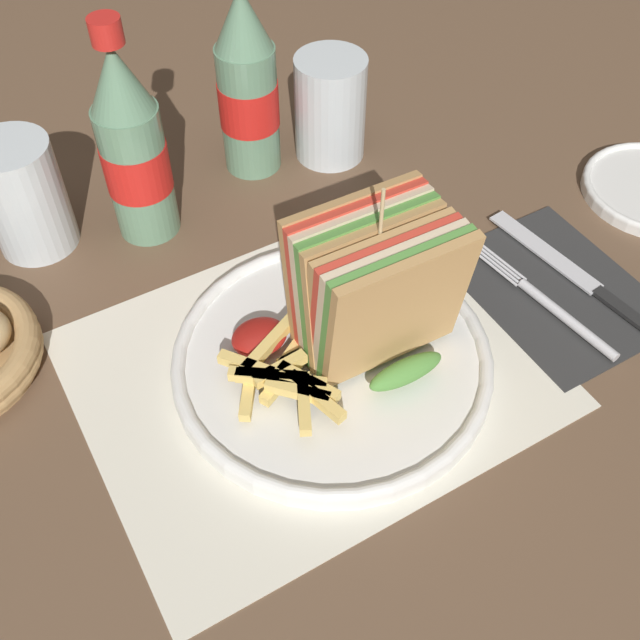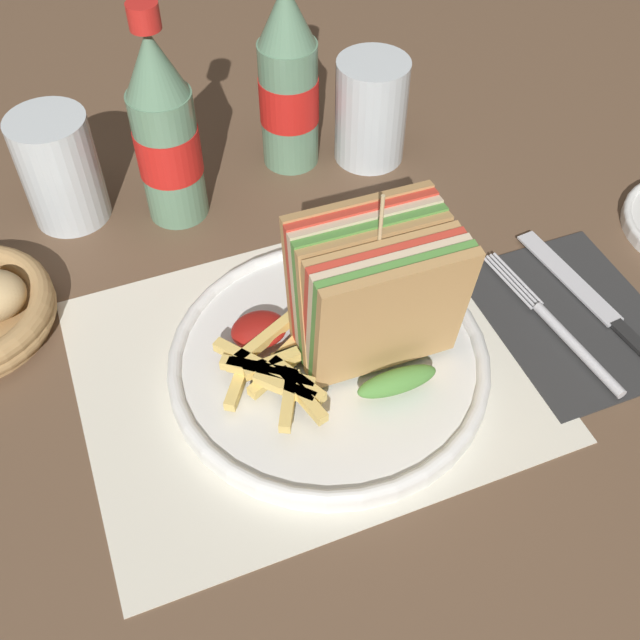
{
  "view_description": "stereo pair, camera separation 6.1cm",
  "coord_description": "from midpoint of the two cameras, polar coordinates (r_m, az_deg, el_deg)",
  "views": [
    {
      "loc": [
        -0.18,
        -0.34,
        0.5
      ],
      "look_at": [
        0.02,
        0.01,
        0.04
      ],
      "focal_mm": 42.0,
      "sensor_mm": 36.0,
      "label": 1
    },
    {
      "loc": [
        -0.13,
        -0.37,
        0.5
      ],
      "look_at": [
        0.02,
        0.01,
        0.04
      ],
      "focal_mm": 42.0,
      "sensor_mm": 36.0,
      "label": 2
    }
  ],
  "objects": [
    {
      "name": "placemat",
      "position": [
        0.63,
        1.75,
        -3.78
      ],
      "size": [
        0.37,
        0.3,
        0.0
      ],
      "color": "silver",
      "rests_on": "ground_plane"
    },
    {
      "name": "fries_pile",
      "position": [
        0.59,
        -0.52,
        -3.92
      ],
      "size": [
        0.1,
        0.11,
        0.02
      ],
      "color": "#E5C166",
      "rests_on": "plate_main"
    },
    {
      "name": "ketchup_blob",
      "position": [
        0.62,
        -1.88,
        -0.91
      ],
      "size": [
        0.05,
        0.04,
        0.02
      ],
      "color": "maroon",
      "rests_on": "plate_main"
    },
    {
      "name": "glass_far",
      "position": [
        0.76,
        -16.91,
        10.41
      ],
      "size": [
        0.08,
        0.08,
        0.11
      ],
      "color": "silver",
      "rests_on": "ground_plane"
    },
    {
      "name": "ground_plane",
      "position": [
        0.63,
        1.48,
        -3.4
      ],
      "size": [
        4.0,
        4.0,
        0.0
      ],
      "primitive_type": "plane",
      "color": "brown"
    },
    {
      "name": "napkin",
      "position": [
        0.71,
        21.09,
        0.1
      ],
      "size": [
        0.15,
        0.18,
        0.0
      ],
      "color": "#2D2D2D",
      "rests_on": "ground_plane"
    },
    {
      "name": "plate_main",
      "position": [
        0.62,
        3.48,
        -3.25
      ],
      "size": [
        0.27,
        0.27,
        0.02
      ],
      "color": "white",
      "rests_on": "ground_plane"
    },
    {
      "name": "knife",
      "position": [
        0.72,
        22.89,
        0.71
      ],
      "size": [
        0.04,
        0.21,
        0.0
      ],
      "rotation": [
        0.0,
        0.0,
        0.11
      ],
      "color": "black",
      "rests_on": "napkin"
    },
    {
      "name": "glass_near",
      "position": [
        0.81,
        6.14,
        15.48
      ],
      "size": [
        0.08,
        0.08,
        0.11
      ],
      "color": "silver",
      "rests_on": "ground_plane"
    },
    {
      "name": "club_sandwich",
      "position": [
        0.58,
        7.26,
        1.6
      ],
      "size": [
        0.12,
        0.11,
        0.16
      ],
      "color": "tan",
      "rests_on": "plate_main"
    },
    {
      "name": "coke_bottle_far",
      "position": [
        0.78,
        -0.09,
        17.56
      ],
      "size": [
        0.06,
        0.06,
        0.22
      ],
      "color": "slate",
      "rests_on": "ground_plane"
    },
    {
      "name": "fork",
      "position": [
        0.68,
        20.51,
        -1.12
      ],
      "size": [
        0.03,
        0.18,
        0.01
      ],
      "rotation": [
        0.0,
        0.0,
        0.11
      ],
      "color": "silver",
      "rests_on": "napkin"
    },
    {
      "name": "coke_bottle_near",
      "position": [
        0.72,
        -9.27,
        13.76
      ],
      "size": [
        0.06,
        0.06,
        0.22
      ],
      "color": "slate",
      "rests_on": "ground_plane"
    }
  ]
}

